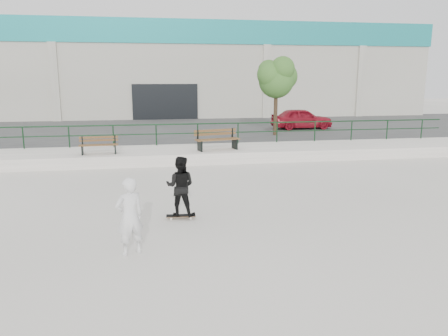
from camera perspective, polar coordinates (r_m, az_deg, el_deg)
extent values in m
plane|color=#B4B1A5|center=(10.96, -2.15, -8.09)|extent=(120.00, 120.00, 0.00)
cube|color=beige|center=(20.06, -5.84, 1.77)|extent=(30.00, 3.00, 0.50)
cube|color=#3B3B3B|center=(28.46, -7.09, 4.71)|extent=(60.00, 14.00, 0.50)
cylinder|color=#13341A|center=(21.17, -6.17, 5.71)|extent=(28.00, 0.06, 0.06)
cylinder|color=#13341A|center=(21.22, -6.14, 4.50)|extent=(28.00, 0.05, 0.05)
cylinder|color=#13341A|center=(21.92, -24.75, 3.58)|extent=(0.06, 0.06, 1.00)
cylinder|color=#13341A|center=(21.50, -19.58, 3.84)|extent=(0.06, 0.06, 1.00)
cylinder|color=#13341A|center=(21.25, -14.25, 4.08)|extent=(0.06, 0.06, 1.00)
cylinder|color=#13341A|center=(21.19, -8.84, 4.28)|extent=(0.06, 0.06, 1.00)
cylinder|color=#13341A|center=(21.32, -3.45, 4.44)|extent=(0.06, 0.06, 1.00)
cylinder|color=#13341A|center=(21.63, 1.84, 4.57)|extent=(0.06, 0.06, 1.00)
cylinder|color=#13341A|center=(22.12, 6.94, 4.65)|extent=(0.06, 0.06, 1.00)
cylinder|color=#13341A|center=(22.78, 11.78, 4.69)|extent=(0.06, 0.06, 1.00)
cylinder|color=#13341A|center=(23.59, 16.31, 4.70)|extent=(0.06, 0.06, 1.00)
cylinder|color=#13341A|center=(24.53, 20.53, 4.69)|extent=(0.06, 0.06, 1.00)
cylinder|color=#13341A|center=(25.60, 24.41, 4.65)|extent=(0.06, 0.06, 1.00)
cube|color=beige|center=(42.23, -8.22, 12.07)|extent=(44.00, 16.00, 8.00)
cube|color=teal|center=(42.37, -8.35, 16.27)|extent=(44.20, 16.20, 1.80)
cube|color=black|center=(34.25, -7.66, 8.15)|extent=(5.00, 0.15, 3.20)
cube|color=beige|center=(34.75, -21.23, 10.00)|extent=(0.60, 0.25, 6.20)
cube|color=beige|center=(35.38, 5.56, 10.75)|extent=(0.60, 0.25, 6.20)
cube|color=beige|center=(38.28, 17.38, 10.35)|extent=(0.60, 0.25, 6.20)
cube|color=#58311E|center=(19.17, -16.07, 2.83)|extent=(1.63, 0.19, 0.04)
cube|color=#58311E|center=(19.33, -16.04, 2.91)|extent=(1.63, 0.19, 0.04)
cube|color=#58311E|center=(19.49, -16.02, 2.98)|extent=(1.63, 0.19, 0.04)
cube|color=#58311E|center=(19.54, -16.04, 3.51)|extent=(1.62, 0.12, 0.09)
cube|color=#58311E|center=(19.52, -16.06, 3.87)|extent=(1.62, 0.12, 0.09)
cube|color=black|center=(19.41, -18.01, 2.23)|extent=(0.08, 0.45, 0.38)
cube|color=black|center=(19.59, -18.02, 3.41)|extent=(0.06, 0.05, 0.38)
cube|color=black|center=(19.33, -14.01, 2.42)|extent=(0.08, 0.45, 0.38)
cube|color=black|center=(19.51, -14.05, 3.60)|extent=(0.06, 0.05, 0.38)
cube|color=#58311E|center=(19.42, -0.64, 3.68)|extent=(2.00, 0.55, 0.04)
cube|color=#58311E|center=(19.61, -0.85, 3.76)|extent=(2.00, 0.55, 0.04)
cube|color=#58311E|center=(19.79, -1.06, 3.84)|extent=(2.00, 0.55, 0.04)
cube|color=#58311E|center=(19.85, -1.15, 4.48)|extent=(1.98, 0.46, 0.11)
cube|color=#58311E|center=(19.83, -1.15, 4.93)|extent=(1.98, 0.46, 0.11)
cube|color=black|center=(19.36, -3.17, 2.91)|extent=(0.18, 0.56, 0.47)
cube|color=black|center=(19.57, -3.46, 4.35)|extent=(0.08, 0.07, 0.47)
cube|color=black|center=(19.96, 1.41, 3.19)|extent=(0.18, 0.56, 0.47)
cube|color=black|center=(20.16, 1.09, 4.59)|extent=(0.08, 0.07, 0.47)
cylinder|color=#4E3927|center=(24.83, 6.74, 7.28)|extent=(0.22, 0.22, 2.60)
sphere|color=#316C28|center=(24.76, 6.84, 11.28)|extent=(1.95, 1.95, 1.95)
sphere|color=#316C28|center=(25.22, 7.84, 11.75)|extent=(1.52, 1.52, 1.52)
sphere|color=#316C28|center=(24.43, 6.01, 12.05)|extent=(1.41, 1.41, 1.41)
sphere|color=#316C28|center=(24.41, 7.67, 12.78)|extent=(1.30, 1.30, 1.30)
sphere|color=#316C28|center=(25.08, 5.85, 12.54)|extent=(1.19, 1.19, 1.19)
imported|color=maroon|center=(28.16, 10.09, 6.38)|extent=(3.82, 1.56, 1.30)
cube|color=black|center=(11.83, -5.65, -6.18)|extent=(0.79, 0.26, 0.02)
cube|color=brown|center=(11.83, -5.65, -6.25)|extent=(0.79, 0.26, 0.01)
cube|color=#A8A8AD|center=(11.85, -6.91, -6.39)|extent=(0.07, 0.16, 0.03)
cube|color=#A8A8AD|center=(11.84, -4.38, -6.34)|extent=(0.07, 0.16, 0.03)
cylinder|color=#F6E8CD|center=(11.76, -6.92, -6.61)|extent=(0.06, 0.03, 0.06)
cylinder|color=#F6E8CD|center=(11.94, -6.90, -6.32)|extent=(0.06, 0.03, 0.06)
cylinder|color=#F6E8CD|center=(11.76, -4.37, -6.57)|extent=(0.06, 0.03, 0.06)
cylinder|color=#F6E8CD|center=(11.94, -4.39, -6.28)|extent=(0.06, 0.03, 0.06)
imported|color=black|center=(11.61, -5.73, -2.37)|extent=(0.92, 0.80, 1.60)
imported|color=white|center=(9.46, -12.23, -6.21)|extent=(0.73, 0.62, 1.69)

